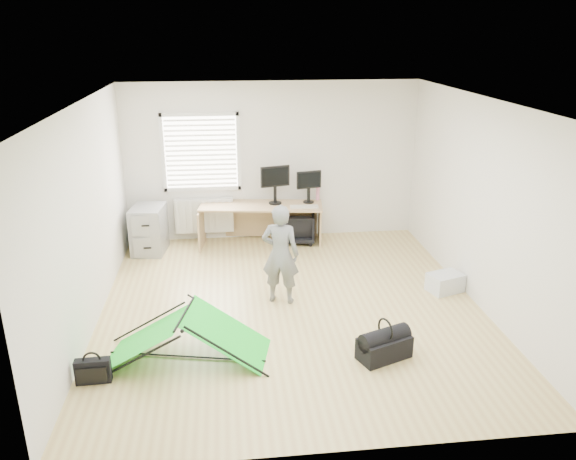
{
  "coord_description": "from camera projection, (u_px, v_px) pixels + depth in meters",
  "views": [
    {
      "loc": [
        -0.81,
        -6.65,
        3.53
      ],
      "look_at": [
        0.0,
        0.4,
        0.95
      ],
      "focal_mm": 35.0,
      "sensor_mm": 36.0,
      "label": 1
    }
  ],
  "objects": [
    {
      "name": "monitor_left",
      "position": [
        275.0,
        190.0,
        9.44
      ],
      "size": [
        0.51,
        0.23,
        0.48
      ],
      "primitive_type": "cube",
      "rotation": [
        0.0,
        0.0,
        0.24
      ],
      "color": "black",
      "rests_on": "desk"
    },
    {
      "name": "office_chair",
      "position": [
        298.0,
        227.0,
        9.7
      ],
      "size": [
        0.65,
        0.67,
        0.54
      ],
      "primitive_type": "imported",
      "rotation": [
        0.0,
        0.0,
        3.0
      ],
      "color": "black",
      "rests_on": "ground"
    },
    {
      "name": "white_box",
      "position": [
        158.0,
        332.0,
        6.79
      ],
      "size": [
        0.11,
        0.11,
        0.09
      ],
      "primitive_type": "cube",
      "rotation": [
        0.0,
        0.0,
        0.16
      ],
      "color": "silver",
      "rests_on": "ground"
    },
    {
      "name": "radiator",
      "position": [
        204.0,
        215.0,
        9.71
      ],
      "size": [
        1.0,
        0.12,
        0.6
      ],
      "primitive_type": "cube",
      "color": "silver",
      "rests_on": "back_wall"
    },
    {
      "name": "desk",
      "position": [
        261.0,
        224.0,
        9.58
      ],
      "size": [
        2.12,
        0.91,
        0.7
      ],
      "primitive_type": "cube",
      "rotation": [
        0.0,
        0.0,
        -0.13
      ],
      "color": "tan",
      "rests_on": "ground"
    },
    {
      "name": "keyboard",
      "position": [
        304.0,
        207.0,
        9.32
      ],
      "size": [
        0.47,
        0.18,
        0.02
      ],
      "primitive_type": "cube",
      "rotation": [
        0.0,
        0.0,
        -0.05
      ],
      "color": "beige",
      "rests_on": "desk"
    },
    {
      "name": "ground",
      "position": [
        291.0,
        307.0,
        7.5
      ],
      "size": [
        5.5,
        5.5,
        0.0
      ],
      "primitive_type": "plane",
      "color": "tan",
      "rests_on": "ground"
    },
    {
      "name": "monitor_right",
      "position": [
        309.0,
        191.0,
        9.51
      ],
      "size": [
        0.44,
        0.18,
        0.41
      ],
      "primitive_type": "cube",
      "rotation": [
        0.0,
        0.0,
        0.2
      ],
      "color": "black",
      "rests_on": "desk"
    },
    {
      "name": "filing_cabinet",
      "position": [
        149.0,
        229.0,
        9.22
      ],
      "size": [
        0.58,
        0.73,
        0.78
      ],
      "primitive_type": "cube",
      "rotation": [
        0.0,
        0.0,
        -0.13
      ],
      "color": "gray",
      "rests_on": "ground"
    },
    {
      "name": "laptop_bag",
      "position": [
        93.0,
        371.0,
        5.87
      ],
      "size": [
        0.37,
        0.12,
        0.27
      ],
      "primitive_type": "cube",
      "rotation": [
        0.0,
        0.0,
        0.04
      ],
      "color": "black",
      "rests_on": "ground"
    },
    {
      "name": "back_wall",
      "position": [
        272.0,
        162.0,
        9.61
      ],
      "size": [
        5.0,
        0.02,
        2.7
      ],
      "primitive_type": "cube",
      "color": "silver",
      "rests_on": "ground"
    },
    {
      "name": "thermos",
      "position": [
        318.0,
        194.0,
        9.68
      ],
      "size": [
        0.08,
        0.08,
        0.22
      ],
      "primitive_type": "cylinder",
      "rotation": [
        0.0,
        0.0,
        0.36
      ],
      "color": "#CF7391",
      "rests_on": "desk"
    },
    {
      "name": "person",
      "position": [
        280.0,
        254.0,
        7.44
      ],
      "size": [
        0.58,
        0.46,
        1.38
      ],
      "primitive_type": "imported",
      "rotation": [
        0.0,
        0.0,
        2.85
      ],
      "color": "slate",
      "rests_on": "ground"
    },
    {
      "name": "window",
      "position": [
        201.0,
        152.0,
        9.38
      ],
      "size": [
        1.2,
        0.06,
        1.2
      ],
      "primitive_type": "cube",
      "color": "silver",
      "rests_on": "back_wall"
    },
    {
      "name": "storage_crate",
      "position": [
        445.0,
        282.0,
        7.92
      ],
      "size": [
        0.54,
        0.46,
        0.26
      ],
      "primitive_type": "cube",
      "rotation": [
        0.0,
        0.0,
        0.32
      ],
      "color": "silver",
      "rests_on": "ground"
    },
    {
      "name": "kite",
      "position": [
        186.0,
        336.0,
        6.26
      ],
      "size": [
        1.93,
        1.16,
        0.56
      ],
      "primitive_type": null,
      "rotation": [
        0.0,
        0.0,
        -0.22
      ],
      "color": "#15DD28",
      "rests_on": "ground"
    },
    {
      "name": "tote_bag",
      "position": [
        142.0,
        232.0,
        9.64
      ],
      "size": [
        0.36,
        0.18,
        0.42
      ],
      "primitive_type": "cube",
      "rotation": [
        0.0,
        0.0,
        -0.08
      ],
      "color": "teal",
      "rests_on": "ground"
    },
    {
      "name": "duffel_bag",
      "position": [
        384.0,
        348.0,
        6.31
      ],
      "size": [
        0.66,
        0.5,
        0.26
      ],
      "primitive_type": "cube",
      "rotation": [
        0.0,
        0.0,
        0.38
      ],
      "color": "black",
      "rests_on": "ground"
    }
  ]
}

